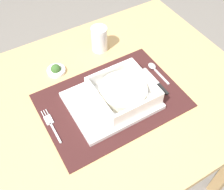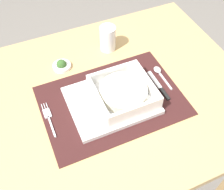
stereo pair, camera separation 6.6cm
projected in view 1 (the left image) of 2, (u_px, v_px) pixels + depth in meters
The scene contains 11 objects.
ground_plane at pixel (107, 180), 1.47m from camera, with size 6.00×6.00×0.00m, color slate.
dining_table at pixel (104, 113), 0.98m from camera, with size 1.01×0.76×0.72m.
placemat at pixel (112, 100), 0.89m from camera, with size 0.45×0.32×0.00m, color #381919.
serving_plate at pixel (111, 101), 0.88m from camera, with size 0.27×0.22×0.02m, color white.
porridge_bowl at pixel (123, 92), 0.86m from camera, with size 0.18×0.18×0.05m.
fork at pixel (50, 123), 0.83m from camera, with size 0.02×0.13×0.00m.
spoon at pixel (154, 68), 0.98m from camera, with size 0.02×0.11×0.01m.
butter_knife at pixel (157, 83), 0.93m from camera, with size 0.01×0.14×0.01m.
bread_knife at pixel (149, 83), 0.93m from camera, with size 0.01×0.13×0.01m.
drinking_glass at pixel (99, 40), 1.02m from camera, with size 0.06×0.06×0.10m.
condiment_saucer at pixel (56, 70), 0.97m from camera, with size 0.07×0.07×0.04m.
Camera 1 is at (-0.26, -0.50, 1.43)m, focal length 43.83 mm.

